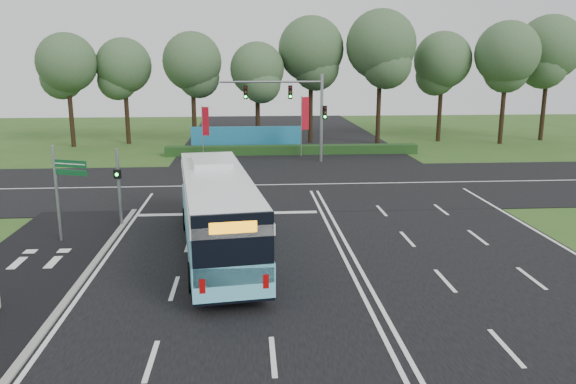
# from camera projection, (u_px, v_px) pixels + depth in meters

# --- Properties ---
(ground) EXTENTS (120.00, 120.00, 0.00)m
(ground) POSITION_uv_depth(u_px,v_px,m) (336.00, 242.00, 25.36)
(ground) COLOR #2D531B
(ground) RESTS_ON ground
(road_main) EXTENTS (20.00, 120.00, 0.04)m
(road_main) POSITION_uv_depth(u_px,v_px,m) (336.00, 241.00, 25.35)
(road_main) COLOR black
(road_main) RESTS_ON ground
(road_cross) EXTENTS (120.00, 14.00, 0.05)m
(road_cross) POSITION_uv_depth(u_px,v_px,m) (308.00, 185.00, 37.01)
(road_cross) COLOR black
(road_cross) RESTS_ON ground
(bike_path) EXTENTS (5.00, 18.00, 0.06)m
(bike_path) POSITION_uv_depth(u_px,v_px,m) (26.00, 273.00, 21.56)
(bike_path) COLOR black
(bike_path) RESTS_ON ground
(kerb_strip) EXTENTS (0.25, 18.00, 0.12)m
(kerb_strip) POSITION_uv_depth(u_px,v_px,m) (89.00, 270.00, 21.72)
(kerb_strip) COLOR gray
(kerb_strip) RESTS_ON ground
(city_bus) EXTENTS (4.28, 12.90, 3.64)m
(city_bus) POSITION_uv_depth(u_px,v_px,m) (217.00, 211.00, 23.48)
(city_bus) COLOR #66D0EC
(city_bus) RESTS_ON ground
(pedestrian_signal) EXTENTS (0.36, 0.43, 3.86)m
(pedestrian_signal) POSITION_uv_depth(u_px,v_px,m) (119.00, 184.00, 27.28)
(pedestrian_signal) COLOR gray
(pedestrian_signal) RESTS_ON ground
(street_sign) EXTENTS (1.61, 0.68, 4.38)m
(street_sign) POSITION_uv_depth(u_px,v_px,m) (63.00, 183.00, 24.65)
(street_sign) COLOR gray
(street_sign) RESTS_ON ground
(banner_flag_left) EXTENTS (0.60, 0.31, 4.41)m
(banner_flag_left) POSITION_uv_depth(u_px,v_px,m) (205.00, 124.00, 46.36)
(banner_flag_left) COLOR gray
(banner_flag_left) RESTS_ON ground
(banner_flag_mid) EXTENTS (0.70, 0.36, 5.16)m
(banner_flag_mid) POSITION_uv_depth(u_px,v_px,m) (304.00, 117.00, 47.47)
(banner_flag_mid) COLOR gray
(banner_flag_mid) RESTS_ON ground
(traffic_light_gantry) EXTENTS (8.41, 0.28, 7.00)m
(traffic_light_gantry) POSITION_uv_depth(u_px,v_px,m) (299.00, 104.00, 44.23)
(traffic_light_gantry) COLOR gray
(traffic_light_gantry) RESTS_ON ground
(hedge) EXTENTS (22.00, 1.20, 0.80)m
(hedge) POSITION_uv_depth(u_px,v_px,m) (292.00, 150.00, 49.06)
(hedge) COLOR #183814
(hedge) RESTS_ON ground
(blue_hoarding) EXTENTS (10.00, 0.30, 2.20)m
(blue_hoarding) POSITION_uv_depth(u_px,v_px,m) (247.00, 139.00, 51.05)
(blue_hoarding) COLOR teal
(blue_hoarding) RESTS_ON ground
(eucalyptus_row) EXTENTS (52.89, 8.43, 12.83)m
(eucalyptus_row) POSITION_uv_depth(u_px,v_px,m) (345.00, 55.00, 53.96)
(eucalyptus_row) COLOR black
(eucalyptus_row) RESTS_ON ground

